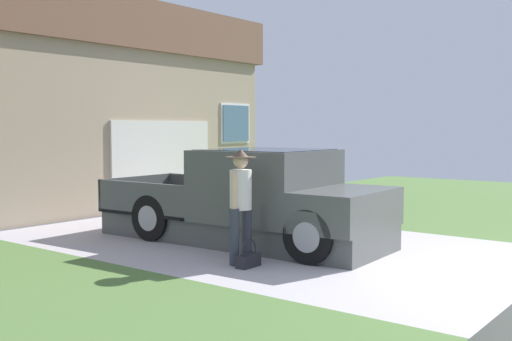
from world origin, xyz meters
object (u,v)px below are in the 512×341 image
object	(u,v)px
handbag	(248,259)
house_with_garage	(28,106)
person_with_hat	(241,197)
pickup_truck	(260,202)

from	to	relation	value
handbag	house_with_garage	world-z (taller)	house_with_garage
person_with_hat	handbag	world-z (taller)	person_with_hat
house_with_garage	person_with_hat	bearing A→B (deg)	-102.82
pickup_truck	person_with_hat	size ratio (longest dim) A/B	3.14
pickup_truck	handbag	world-z (taller)	pickup_truck
handbag	house_with_garage	size ratio (longest dim) A/B	0.04
handbag	house_with_garage	distance (m)	9.31
pickup_truck	person_with_hat	distance (m)	1.51
person_with_hat	house_with_garage	world-z (taller)	house_with_garage
pickup_truck	house_with_garage	distance (m)	8.06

